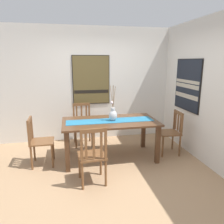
% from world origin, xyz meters
% --- Properties ---
extents(ground_plane, '(6.40, 6.40, 0.03)m').
position_xyz_m(ground_plane, '(0.00, 0.00, -0.01)').
color(ground_plane, '#A37F5B').
extents(wall_back, '(6.40, 0.12, 2.70)m').
position_xyz_m(wall_back, '(0.00, 1.86, 1.35)').
color(wall_back, silver).
rests_on(wall_back, ground_plane).
extents(wall_side, '(0.12, 6.40, 2.70)m').
position_xyz_m(wall_side, '(1.86, 0.00, 1.35)').
color(wall_side, silver).
rests_on(wall_side, ground_plane).
extents(dining_table, '(1.83, 0.96, 0.77)m').
position_xyz_m(dining_table, '(0.10, 0.58, 0.67)').
color(dining_table, '#51331E').
rests_on(dining_table, ground_plane).
extents(table_runner, '(1.69, 0.36, 0.01)m').
position_xyz_m(table_runner, '(0.10, 0.58, 0.78)').
color(table_runner, '#236B93').
rests_on(table_runner, dining_table).
extents(centerpiece_vase, '(0.16, 0.23, 0.70)m').
position_xyz_m(centerpiece_vase, '(0.15, 0.56, 0.91)').
color(centerpiece_vase, silver).
rests_on(centerpiece_vase, dining_table).
extents(chair_0, '(0.45, 0.45, 0.96)m').
position_xyz_m(chair_0, '(-0.35, -0.30, 0.49)').
color(chair_0, brown).
rests_on(chair_0, ground_plane).
extents(chair_1, '(0.45, 0.45, 0.90)m').
position_xyz_m(chair_1, '(1.39, 0.54, 0.48)').
color(chair_1, brown).
rests_on(chair_1, ground_plane).
extents(chair_2, '(0.42, 0.42, 0.91)m').
position_xyz_m(chair_2, '(-1.25, 0.55, 0.49)').
color(chair_2, brown).
rests_on(chair_2, ground_plane).
extents(chair_3, '(0.44, 0.44, 0.95)m').
position_xyz_m(chair_3, '(-0.39, 1.43, 0.49)').
color(chair_3, brown).
rests_on(chair_3, ground_plane).
extents(painting_on_back_wall, '(0.89, 0.05, 1.16)m').
position_xyz_m(painting_on_back_wall, '(-0.13, 1.79, 1.46)').
color(painting_on_back_wall, black).
extents(painting_on_side_wall, '(0.05, 0.95, 1.08)m').
position_xyz_m(painting_on_side_wall, '(1.79, 0.74, 1.41)').
color(painting_on_side_wall, black).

